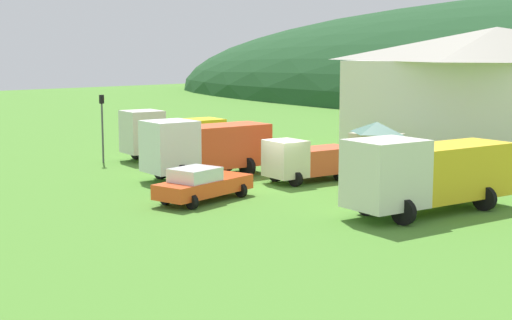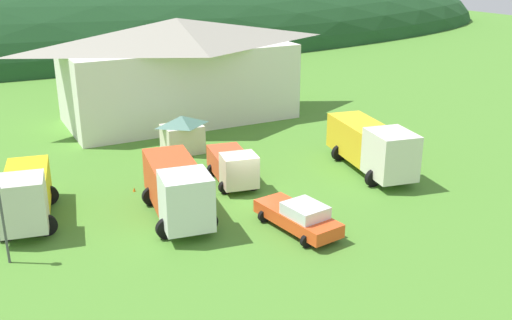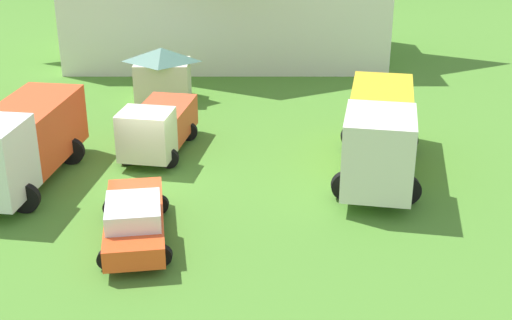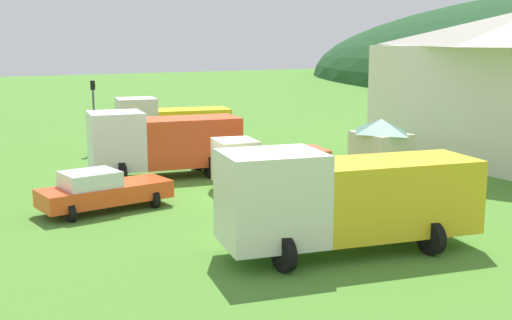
% 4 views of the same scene
% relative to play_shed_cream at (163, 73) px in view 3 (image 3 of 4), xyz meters
% --- Properties ---
extents(ground_plane, '(200.00, 200.00, 0.00)m').
position_rel_play_shed_cream_xyz_m(ground_plane, '(0.46, -9.57, -1.42)').
color(ground_plane, '#4C842D').
extents(play_shed_cream, '(2.96, 2.30, 2.75)m').
position_rel_play_shed_cream_xyz_m(play_shed_cream, '(0.00, 0.00, 0.00)').
color(play_shed_cream, beige).
rests_on(play_shed_cream, ground).
extents(heavy_rig_white, '(3.86, 7.59, 3.33)m').
position_rel_play_shed_cream_xyz_m(heavy_rig_white, '(-4.21, -10.37, 0.39)').
color(heavy_rig_white, white).
rests_on(heavy_rig_white, ground).
extents(light_truck_cream, '(3.08, 5.40, 2.36)m').
position_rel_play_shed_cream_xyz_m(light_truck_cream, '(0.63, -7.18, -0.21)').
color(light_truck_cream, beige).
rests_on(light_truck_cream, ground).
extents(heavy_rig_striped, '(4.15, 8.71, 3.41)m').
position_rel_play_shed_cream_xyz_m(heavy_rig_striped, '(9.64, -9.48, 0.43)').
color(heavy_rig_striped, silver).
rests_on(heavy_rig_striped, ground).
extents(service_pickup_orange, '(2.82, 5.42, 1.66)m').
position_rel_play_shed_cream_xyz_m(service_pickup_orange, '(0.82, -14.74, -0.59)').
color(service_pickup_orange, '#F14E20').
rests_on(service_pickup_orange, ground).
extents(traffic_cone_near_pickup, '(0.36, 0.36, 0.52)m').
position_rel_play_shed_cream_xyz_m(traffic_cone_near_pickup, '(-5.29, -5.55, -1.42)').
color(traffic_cone_near_pickup, orange).
rests_on(traffic_cone_near_pickup, ground).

